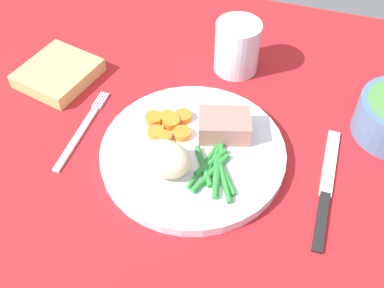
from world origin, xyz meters
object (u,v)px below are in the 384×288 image
at_px(dinner_plate, 192,152).
at_px(meat_portion, 224,126).
at_px(napkin, 58,73).
at_px(fork, 82,130).
at_px(knife, 326,189).
at_px(water_glass, 237,50).

height_order(dinner_plate, meat_portion, meat_portion).
bearing_deg(napkin, dinner_plate, -19.60).
bearing_deg(napkin, meat_portion, -9.89).
height_order(meat_portion, fork, meat_portion).
relative_size(fork, napkin, 1.45).
distance_m(meat_portion, knife, 0.16).
height_order(dinner_plate, knife, dinner_plate).
distance_m(knife, napkin, 0.46).
distance_m(fork, water_glass, 0.28).
relative_size(meat_portion, napkin, 0.64).
height_order(water_glass, napkin, water_glass).
distance_m(meat_portion, napkin, 0.30).
height_order(dinner_plate, napkin, napkin).
bearing_deg(fork, water_glass, 48.48).
distance_m(dinner_plate, knife, 0.19).
xyz_separation_m(meat_portion, water_glass, (-0.02, 0.17, 0.00)).
xyz_separation_m(meat_portion, knife, (0.15, -0.04, -0.03)).
bearing_deg(napkin, water_glass, 22.89).
xyz_separation_m(fork, napkin, (-0.09, 0.10, 0.01)).
height_order(dinner_plate, water_glass, water_glass).
distance_m(knife, water_glass, 0.28).
relative_size(dinner_plate, knife, 1.27).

